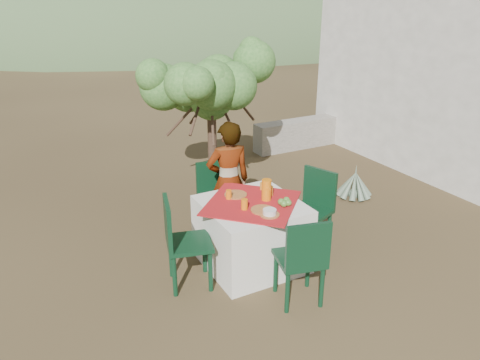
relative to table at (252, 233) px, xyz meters
name	(u,v)px	position (x,y,z in m)	size (l,w,h in m)	color
ground	(231,278)	(-0.35, -0.16, -0.38)	(160.00, 160.00, 0.00)	#342717
table	(252,233)	(0.00, 0.00, 0.00)	(1.30, 1.30, 0.76)	white
chair_far	(215,193)	(0.01, 0.98, 0.11)	(0.45, 0.45, 0.89)	black
chair_near	(303,258)	(0.07, -0.88, 0.15)	(0.53, 0.53, 0.95)	black
chair_left	(181,239)	(-0.84, -0.02, 0.16)	(0.55, 0.55, 0.98)	black
chair_right	(313,205)	(0.86, 0.02, 0.15)	(0.57, 0.57, 0.95)	black
person	(228,181)	(0.07, 0.70, 0.37)	(0.55, 0.36, 1.49)	#8C6651
shrub_tree	(213,92)	(0.47, 1.95, 1.19)	(1.69, 1.66, 1.99)	#473123
agave	(355,185)	(2.27, 0.89, -0.19)	(0.53, 0.53, 0.56)	slate
guesthouse	(462,73)	(5.25, 1.64, 1.12)	(3.20, 4.20, 3.00)	silver
stone_wall	(314,131)	(3.25, 3.24, -0.10)	(2.60, 0.35, 0.55)	gray
hill_near_right	(164,25)	(11.65, 35.84, -0.38)	(48.00, 48.00, 20.00)	#38502D
hill_far_right	(265,15)	(27.65, 45.84, -0.38)	(36.00, 36.00, 14.00)	slate
plate_far	(236,195)	(-0.07, 0.25, 0.39)	(0.26, 0.26, 0.01)	brown
plate_near	(262,210)	(0.00, -0.22, 0.39)	(0.25, 0.25, 0.01)	brown
glass_far	(229,194)	(-0.18, 0.21, 0.43)	(0.06, 0.06, 0.10)	orange
glass_near	(244,204)	(-0.15, -0.11, 0.44)	(0.07, 0.07, 0.11)	orange
juice_pitcher	(266,190)	(0.18, -0.01, 0.50)	(0.11, 0.11, 0.24)	orange
bowl_plate	(270,215)	(0.01, -0.35, 0.39)	(0.21, 0.21, 0.01)	brown
white_bowl	(270,212)	(0.01, -0.35, 0.42)	(0.14, 0.14, 0.05)	silver
jar_left	(270,191)	(0.28, 0.07, 0.44)	(0.07, 0.07, 0.11)	#C17F22
jar_right	(262,186)	(0.28, 0.25, 0.42)	(0.05, 0.05, 0.08)	#C17F22
napkin_holder	(269,191)	(0.27, 0.08, 0.43)	(0.08, 0.04, 0.10)	silver
fruit_cluster	(285,202)	(0.28, -0.23, 0.42)	(0.15, 0.14, 0.07)	#4C802E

